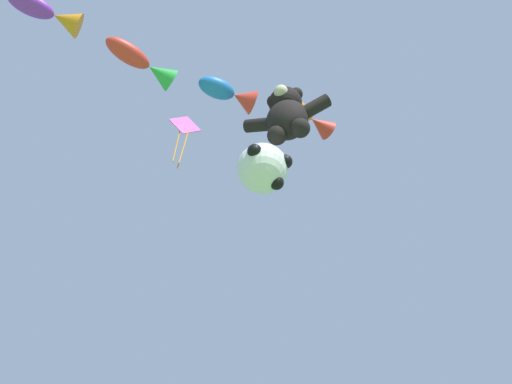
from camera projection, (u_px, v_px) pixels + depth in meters
teddy_bear_kite at (286, 114)px, 11.52m from camera, size 2.11×0.93×2.14m
soccer_ball_kite at (263, 169)px, 10.25m from camera, size 1.18×1.17×1.08m
fish_kite_tangerine at (308, 116)px, 12.94m from camera, size 1.32×1.66×0.55m
fish_kite_cobalt at (230, 94)px, 11.97m from camera, size 1.40×1.37×0.62m
fish_kite_crimson at (144, 64)px, 11.31m from camera, size 1.37×1.67×0.57m
fish_kite_violet at (49, 13)px, 10.91m from camera, size 1.47×1.48×0.59m
diamond_kite at (184, 131)px, 13.41m from camera, size 0.71×0.63×2.80m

